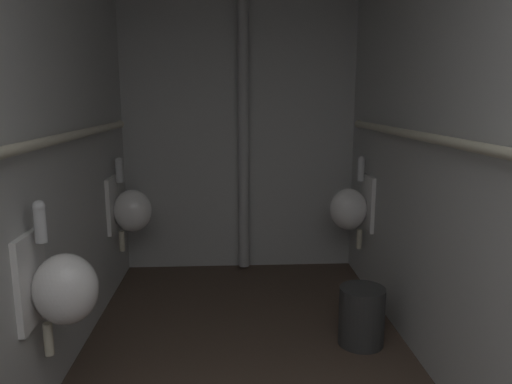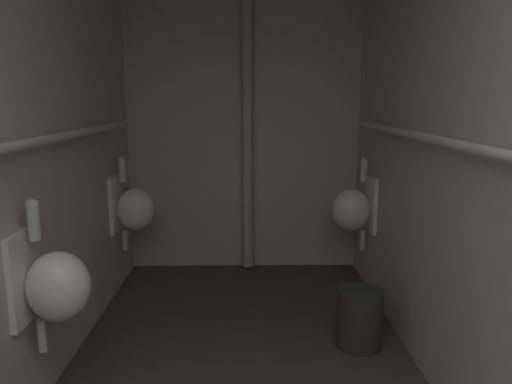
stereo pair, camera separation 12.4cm
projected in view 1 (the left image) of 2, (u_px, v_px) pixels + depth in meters
The scene contains 10 objects.
wall_left at pixel (10, 138), 2.11m from camera, with size 0.06×4.33×2.74m, color #B7B8B5.
wall_right at pixel (476, 136), 2.23m from camera, with size 0.06×4.33×2.74m, color #B7B8B5.
wall_back at pixel (239, 118), 4.26m from camera, with size 2.18×0.06×2.74m, color #B7B8B5.
urinal_left_mid at pixel (61, 287), 2.23m from camera, with size 0.32×0.30×0.76m.
urinal_left_far at pixel (130, 209), 3.79m from camera, with size 0.32×0.30×0.76m.
urinal_right_mid at pixel (351, 208), 3.84m from camera, with size 0.32×0.30×0.76m.
supply_pipe_left at pixel (32, 145), 2.13m from camera, with size 0.06×3.57×0.06m.
supply_pipe_right at pixel (457, 143), 2.23m from camera, with size 0.06×3.51×0.06m.
standpipe_back_wall at pixel (243, 118), 4.16m from camera, with size 0.09×0.09×2.69m, color #B2B2B2.
waste_bin at pixel (362, 316), 3.03m from camera, with size 0.29×0.29×0.37m, color #2D2D2D.
Camera 1 is at (-0.09, -0.07, 1.54)m, focal length 33.64 mm.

